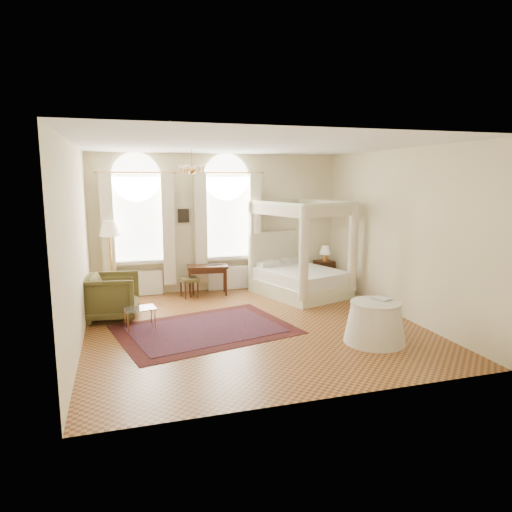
{
  "coord_description": "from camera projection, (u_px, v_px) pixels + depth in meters",
  "views": [
    {
      "loc": [
        -2.3,
        -7.86,
        2.74
      ],
      "look_at": [
        0.17,
        0.4,
        1.25
      ],
      "focal_mm": 32.0,
      "sensor_mm": 36.0,
      "label": 1
    }
  ],
  "objects": [
    {
      "name": "wall_pictures",
      "position": [
        222.0,
        213.0,
        11.04
      ],
      "size": [
        2.54,
        0.03,
        0.39
      ],
      "color": "black",
      "rests_on": "room_walls"
    },
    {
      "name": "nightstand",
      "position": [
        324.0,
        273.0,
        11.79
      ],
      "size": [
        0.49,
        0.46,
        0.62
      ],
      "primitive_type": "cube",
      "rotation": [
        0.0,
        0.0,
        0.15
      ],
      "color": "#3A1C0F",
      "rests_on": "ground"
    },
    {
      "name": "chandelier",
      "position": [
        192.0,
        169.0,
        8.92
      ],
      "size": [
        0.51,
        0.45,
        0.5
      ],
      "color": "#C38841",
      "rests_on": "room_walls"
    },
    {
      "name": "window_right",
      "position": [
        228.0,
        230.0,
        11.05
      ],
      "size": [
        1.62,
        0.27,
        3.29
      ],
      "color": "white",
      "rests_on": "room_walls"
    },
    {
      "name": "canopy_bed",
      "position": [
        301.0,
        274.0,
        10.72
      ],
      "size": [
        2.22,
        2.45,
        2.21
      ],
      "color": "beige",
      "rests_on": "ground"
    },
    {
      "name": "side_table",
      "position": [
        375.0,
        322.0,
        7.64
      ],
      "size": [
        1.02,
        1.02,
        0.7
      ],
      "color": "silver",
      "rests_on": "ground"
    },
    {
      "name": "armchair",
      "position": [
        112.0,
        297.0,
        8.9
      ],
      "size": [
        1.1,
        1.08,
        0.89
      ],
      "primitive_type": "imported",
      "rotation": [
        0.0,
        0.0,
        1.44
      ],
      "color": "#46401E",
      "rests_on": "ground"
    },
    {
      "name": "room_walls",
      "position": [
        253.0,
        220.0,
        8.2
      ],
      "size": [
        6.0,
        6.0,
        6.0
      ],
      "color": "beige",
      "rests_on": "ground"
    },
    {
      "name": "floor_lamp",
      "position": [
        110.0,
        232.0,
        10.1
      ],
      "size": [
        0.46,
        0.46,
        1.8
      ],
      "color": "#C38841",
      "rests_on": "ground"
    },
    {
      "name": "oriental_rug",
      "position": [
        205.0,
        329.0,
        8.3
      ],
      "size": [
        3.47,
        2.83,
        0.01
      ],
      "color": "#471311",
      "rests_on": "ground"
    },
    {
      "name": "stool",
      "position": [
        189.0,
        281.0,
        10.52
      ],
      "size": [
        0.47,
        0.47,
        0.46
      ],
      "color": "#42391C",
      "rests_on": "ground"
    },
    {
      "name": "ground",
      "position": [
        253.0,
        326.0,
        8.53
      ],
      "size": [
        6.0,
        6.0,
        0.0
      ],
      "primitive_type": "plane",
      "color": "#99612C",
      "rests_on": "ground"
    },
    {
      "name": "writing_desk",
      "position": [
        208.0,
        270.0,
        10.72
      ],
      "size": [
        0.99,
        0.59,
        0.71
      ],
      "color": "#3A1C0F",
      "rests_on": "ground"
    },
    {
      "name": "coffee_table",
      "position": [
        140.0,
        310.0,
        8.35
      ],
      "size": [
        0.61,
        0.47,
        0.38
      ],
      "color": "white",
      "rests_on": "ground"
    },
    {
      "name": "nightstand_lamp",
      "position": [
        325.0,
        251.0,
        11.66
      ],
      "size": [
        0.27,
        0.27,
        0.4
      ],
      "color": "#C38841",
      "rests_on": "nightstand"
    },
    {
      "name": "laptop",
      "position": [
        216.0,
        264.0,
        10.81
      ],
      "size": [
        0.35,
        0.25,
        0.03
      ],
      "primitive_type": "imported",
      "rotation": [
        0.0,
        0.0,
        3.25
      ],
      "color": "black",
      "rests_on": "writing_desk"
    },
    {
      "name": "book",
      "position": [
        377.0,
        300.0,
        7.66
      ],
      "size": [
        0.31,
        0.35,
        0.03
      ],
      "primitive_type": "imported",
      "rotation": [
        0.0,
        0.0,
        0.4
      ],
      "color": "black",
      "rests_on": "side_table"
    },
    {
      "name": "window_left",
      "position": [
        139.0,
        233.0,
        10.45
      ],
      "size": [
        1.62,
        0.27,
        3.29
      ],
      "color": "white",
      "rests_on": "room_walls"
    }
  ]
}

